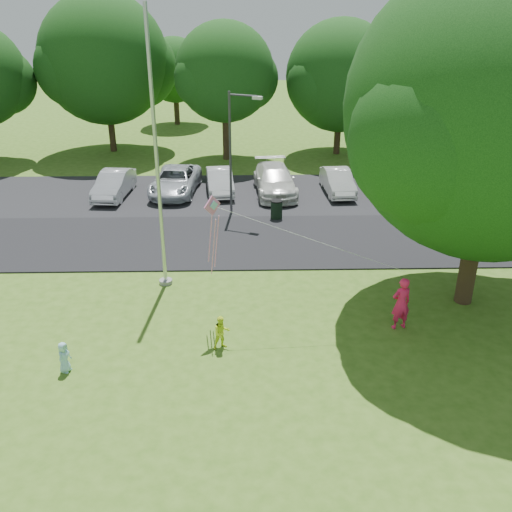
{
  "coord_description": "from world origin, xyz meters",
  "views": [
    {
      "loc": [
        -0.46,
        -14.61,
        10.29
      ],
      "look_at": [
        -0.03,
        4.0,
        1.6
      ],
      "focal_mm": 40.0,
      "sensor_mm": 36.0,
      "label": 1
    }
  ],
  "objects_px": {
    "woman": "(401,303)",
    "child_yellow": "(222,333)",
    "flagpole": "(158,180)",
    "big_tree": "(493,119)",
    "trash_can": "(277,210)",
    "child_blue": "(64,357)",
    "kite": "(217,219)",
    "street_lamp": "(235,143)"
  },
  "relations": [
    {
      "from": "big_tree",
      "to": "kite",
      "type": "bearing_deg",
      "value": -172.0
    },
    {
      "from": "big_tree",
      "to": "child_yellow",
      "type": "distance_m",
      "value": 10.86
    },
    {
      "from": "flagpole",
      "to": "child_yellow",
      "type": "bearing_deg",
      "value": -62.48
    },
    {
      "from": "flagpole",
      "to": "big_tree",
      "type": "xyz_separation_m",
      "value": [
        10.91,
        -1.72,
        2.45
      ]
    },
    {
      "from": "street_lamp",
      "to": "kite",
      "type": "height_order",
      "value": "street_lamp"
    },
    {
      "from": "child_yellow",
      "to": "child_blue",
      "type": "bearing_deg",
      "value": 171.9
    },
    {
      "from": "woman",
      "to": "kite",
      "type": "relative_size",
      "value": 0.29
    },
    {
      "from": "flagpole",
      "to": "kite",
      "type": "distance_m",
      "value": 3.69
    },
    {
      "from": "big_tree",
      "to": "flagpole",
      "type": "bearing_deg",
      "value": 171.06
    },
    {
      "from": "street_lamp",
      "to": "woman",
      "type": "bearing_deg",
      "value": -40.29
    },
    {
      "from": "child_blue",
      "to": "kite",
      "type": "relative_size",
      "value": 0.15
    },
    {
      "from": "flagpole",
      "to": "trash_can",
      "type": "relative_size",
      "value": 10.3
    },
    {
      "from": "trash_can",
      "to": "kite",
      "type": "height_order",
      "value": "kite"
    },
    {
      "from": "trash_can",
      "to": "street_lamp",
      "type": "bearing_deg",
      "value": 160.17
    },
    {
      "from": "street_lamp",
      "to": "trash_can",
      "type": "bearing_deg",
      "value": 2.78
    },
    {
      "from": "flagpole",
      "to": "child_yellow",
      "type": "height_order",
      "value": "flagpole"
    },
    {
      "from": "trash_can",
      "to": "woman",
      "type": "bearing_deg",
      "value": -70.75
    },
    {
      "from": "child_yellow",
      "to": "big_tree",
      "type": "bearing_deg",
      "value": -4.18
    },
    {
      "from": "kite",
      "to": "flagpole",
      "type": "bearing_deg",
      "value": 83.65
    },
    {
      "from": "woman",
      "to": "child_blue",
      "type": "distance_m",
      "value": 10.73
    },
    {
      "from": "child_blue",
      "to": "child_yellow",
      "type": "bearing_deg",
      "value": -58.61
    },
    {
      "from": "big_tree",
      "to": "child_blue",
      "type": "relative_size",
      "value": 11.85
    },
    {
      "from": "big_tree",
      "to": "woman",
      "type": "height_order",
      "value": "big_tree"
    },
    {
      "from": "flagpole",
      "to": "street_lamp",
      "type": "relative_size",
      "value": 1.65
    },
    {
      "from": "woman",
      "to": "child_yellow",
      "type": "bearing_deg",
      "value": -5.33
    },
    {
      "from": "trash_can",
      "to": "big_tree",
      "type": "bearing_deg",
      "value": -53.59
    },
    {
      "from": "street_lamp",
      "to": "child_yellow",
      "type": "bearing_deg",
      "value": -68.97
    },
    {
      "from": "trash_can",
      "to": "child_yellow",
      "type": "height_order",
      "value": "child_yellow"
    },
    {
      "from": "flagpole",
      "to": "street_lamp",
      "type": "distance_m",
      "value": 7.96
    },
    {
      "from": "child_blue",
      "to": "kite",
      "type": "distance_m",
      "value": 6.15
    },
    {
      "from": "trash_can",
      "to": "flagpole",
      "type": "bearing_deg",
      "value": -124.57
    },
    {
      "from": "child_blue",
      "to": "kite",
      "type": "bearing_deg",
      "value": -42.07
    },
    {
      "from": "big_tree",
      "to": "woman",
      "type": "relative_size",
      "value": 6.26
    },
    {
      "from": "flagpole",
      "to": "big_tree",
      "type": "bearing_deg",
      "value": -8.94
    },
    {
      "from": "trash_can",
      "to": "child_yellow",
      "type": "distance_m",
      "value": 11.44
    },
    {
      "from": "flagpole",
      "to": "woman",
      "type": "xyz_separation_m",
      "value": [
        8.2,
        -3.38,
        -3.23
      ]
    },
    {
      "from": "woman",
      "to": "child_blue",
      "type": "xyz_separation_m",
      "value": [
        -10.5,
        -2.17,
        -0.44
      ]
    },
    {
      "from": "street_lamp",
      "to": "kite",
      "type": "distance_m",
      "value": 10.44
    },
    {
      "from": "big_tree",
      "to": "child_blue",
      "type": "xyz_separation_m",
      "value": [
        -13.21,
        -3.83,
        -6.13
      ]
    },
    {
      "from": "child_yellow",
      "to": "kite",
      "type": "relative_size",
      "value": 0.18
    },
    {
      "from": "trash_can",
      "to": "big_tree",
      "type": "height_order",
      "value": "big_tree"
    },
    {
      "from": "child_yellow",
      "to": "child_blue",
      "type": "distance_m",
      "value": 4.74
    }
  ]
}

